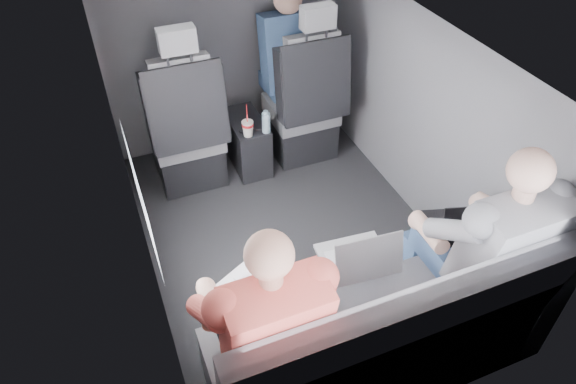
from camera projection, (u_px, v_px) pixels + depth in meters
name	position (u px, v px, depth m)	size (l,w,h in m)	color
floor	(291.00, 238.00, 3.42)	(2.60, 2.60, 0.00)	black
ceiling	(292.00, 48.00, 2.53)	(2.60, 2.60, 0.00)	#B2B2AD
panel_left	(135.00, 196.00, 2.72)	(0.02, 2.60, 1.35)	#56565B
panel_right	(423.00, 125.00, 3.23)	(0.02, 2.60, 1.35)	#56565B
panel_front	(226.00, 61.00, 3.88)	(1.80, 0.02, 1.35)	#56565B
panel_back	(415.00, 337.00, 2.06)	(1.80, 0.02, 1.35)	#56565B
side_window	(141.00, 198.00, 2.37)	(0.02, 0.75, 0.42)	white
seatbelt	(315.00, 72.00, 3.49)	(0.05, 0.01, 0.65)	black
front_seat_left	(187.00, 136.00, 3.61)	(0.52, 0.58, 1.26)	black
front_seat_right	(304.00, 111.00, 3.87)	(0.52, 0.58, 1.26)	black
center_console	(247.00, 142.00, 3.90)	(0.24, 0.48, 0.41)	black
rear_bench	(376.00, 341.00, 2.47)	(1.60, 0.57, 0.92)	#5E5D62
soda_cup	(248.00, 128.00, 3.58)	(0.08, 0.08, 0.25)	white
water_bottle	(266.00, 122.00, 3.61)	(0.06, 0.06, 0.17)	#AACBE6
laptop_white	(253.00, 289.00, 2.30)	(0.40, 0.44, 0.25)	silver
laptop_silver	(359.00, 256.00, 2.45)	(0.35, 0.32, 0.24)	#ABABB0
laptop_black	(460.00, 225.00, 2.61)	(0.37, 0.38, 0.23)	black
passenger_rear_left	(264.00, 320.00, 2.17)	(0.51, 0.63, 1.24)	#343539
passenger_rear_right	(482.00, 245.00, 2.48)	(0.54, 0.65, 1.28)	#314A6E
passenger_front_right	(288.00, 53.00, 3.81)	(0.40, 0.40, 0.82)	#314A6E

